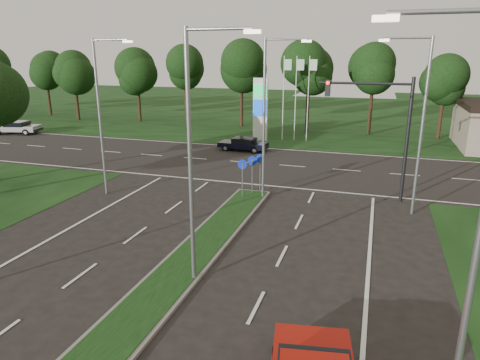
% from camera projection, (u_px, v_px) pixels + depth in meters
% --- Properties ---
extents(verge_far, '(160.00, 50.00, 0.02)m').
position_uv_depth(verge_far, '(327.00, 114.00, 61.00)').
color(verge_far, black).
rests_on(verge_far, ground).
extents(cross_road, '(160.00, 12.00, 0.02)m').
position_uv_depth(cross_road, '(279.00, 165.00, 32.69)').
color(cross_road, black).
rests_on(cross_road, ground).
extents(median_kerb, '(2.00, 26.00, 0.12)m').
position_uv_depth(median_kerb, '(148.00, 304.00, 14.41)').
color(median_kerb, slate).
rests_on(median_kerb, ground).
extents(streetlight_median_near, '(2.53, 0.22, 9.00)m').
position_uv_depth(streetlight_median_near, '(195.00, 148.00, 14.52)').
color(streetlight_median_near, gray).
rests_on(streetlight_median_near, ground).
extents(streetlight_median_far, '(2.53, 0.22, 9.00)m').
position_uv_depth(streetlight_median_far, '(268.00, 112.00, 23.66)').
color(streetlight_median_far, gray).
rests_on(streetlight_median_far, ground).
extents(streetlight_left_far, '(2.53, 0.22, 9.00)m').
position_uv_depth(streetlight_left_far, '(102.00, 110.00, 24.56)').
color(streetlight_left_far, gray).
rests_on(streetlight_left_far, ground).
extents(streetlight_right_far, '(2.53, 0.22, 9.00)m').
position_uv_depth(streetlight_right_far, '(419.00, 118.00, 21.37)').
color(streetlight_right_far, gray).
rests_on(streetlight_right_far, ground).
extents(streetlight_right_near, '(2.53, 0.22, 9.00)m').
position_uv_depth(streetlight_right_near, '(472.00, 213.00, 8.58)').
color(streetlight_right_near, gray).
rests_on(streetlight_right_near, ground).
extents(traffic_signal, '(5.10, 0.42, 7.00)m').
position_uv_depth(traffic_signal, '(384.00, 120.00, 23.78)').
color(traffic_signal, black).
rests_on(traffic_signal, ground).
extents(median_signs, '(1.16, 1.76, 2.38)m').
position_uv_depth(median_signs, '(252.00, 168.00, 25.27)').
color(median_signs, gray).
rests_on(median_signs, ground).
extents(gas_pylon, '(5.80, 1.26, 8.00)m').
position_uv_depth(gas_pylon, '(263.00, 108.00, 41.16)').
color(gas_pylon, silver).
rests_on(gas_pylon, ground).
extents(treeline_far, '(6.00, 6.00, 9.90)m').
position_uv_depth(treeline_far, '(315.00, 67.00, 45.28)').
color(treeline_far, black).
rests_on(treeline_far, ground).
extents(navy_sedan, '(4.28, 1.99, 1.15)m').
position_uv_depth(navy_sedan, '(243.00, 144.00, 37.39)').
color(navy_sedan, black).
rests_on(navy_sedan, ground).
extents(far_car_a, '(5.01, 3.05, 1.34)m').
position_uv_depth(far_car_a, '(17.00, 127.00, 45.28)').
color(far_car_a, '#ACACAC').
rests_on(far_car_a, ground).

